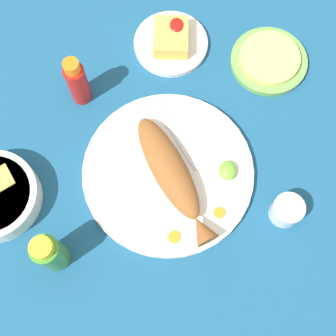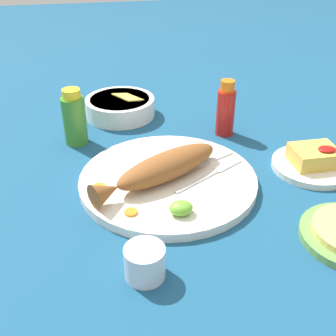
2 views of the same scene
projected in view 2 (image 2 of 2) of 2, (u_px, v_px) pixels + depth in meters
name	position (u px, v px, depth m)	size (l,w,h in m)	color
ground_plane	(168.00, 184.00, 0.86)	(4.00, 4.00, 0.00)	navy
main_plate	(168.00, 180.00, 0.85)	(0.36, 0.36, 0.02)	white
fried_fish	(161.00, 168.00, 0.83)	(0.28, 0.19, 0.05)	brown
fork_near	(203.00, 162.00, 0.89)	(0.17, 0.09, 0.00)	silver
fork_far	(213.00, 173.00, 0.86)	(0.17, 0.11, 0.00)	silver
carrot_slice_near	(99.00, 187.00, 0.81)	(0.03, 0.03, 0.00)	orange
carrot_slice_mid	(131.00, 212.00, 0.75)	(0.02, 0.02, 0.00)	orange
lime_wedge_main	(183.00, 208.00, 0.74)	(0.04, 0.04, 0.02)	#6BB233
hot_sauce_bottle_red	(226.00, 110.00, 1.02)	(0.04, 0.04, 0.14)	#B21914
hot_sauce_bottle_green	(74.00, 118.00, 0.98)	(0.05, 0.05, 0.13)	#3D8428
salt_cup	(145.00, 264.00, 0.63)	(0.06, 0.06, 0.05)	silver
side_plate_fries	(312.00, 166.00, 0.90)	(0.17, 0.17, 0.01)	white
fries_pile	(315.00, 156.00, 0.89)	(0.09, 0.08, 0.04)	gold
guacamole_bowl	(120.00, 106.00, 1.13)	(0.18, 0.18, 0.06)	white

